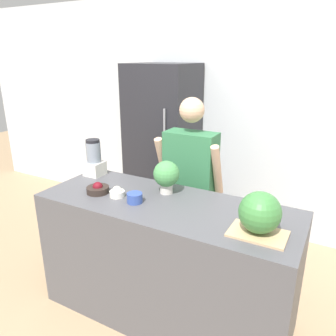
# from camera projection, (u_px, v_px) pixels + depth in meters

# --- Properties ---
(wall_back) EXTENTS (8.00, 0.06, 2.60)m
(wall_back) POSITION_uv_depth(u_px,v_px,m) (240.00, 117.00, 3.60)
(wall_back) COLOR silver
(wall_back) RESTS_ON ground_plane
(counter_island) EXTENTS (1.87, 0.70, 0.96)m
(counter_island) POSITION_uv_depth(u_px,v_px,m) (166.00, 260.00, 2.47)
(counter_island) COLOR #4C4C51
(counter_island) RESTS_ON ground_plane
(refrigerator) EXTENTS (0.69, 0.67, 1.87)m
(refrigerator) POSITION_uv_depth(u_px,v_px,m) (163.00, 148.00, 3.76)
(refrigerator) COLOR #232328
(refrigerator) RESTS_ON ground_plane
(person) EXTENTS (0.59, 0.26, 1.62)m
(person) POSITION_uv_depth(u_px,v_px,m) (190.00, 188.00, 2.92)
(person) COLOR #4C608C
(person) RESTS_ON ground_plane
(cutting_board) EXTENTS (0.33, 0.22, 0.01)m
(cutting_board) POSITION_uv_depth(u_px,v_px,m) (258.00, 234.00, 1.90)
(cutting_board) COLOR tan
(cutting_board) RESTS_ON counter_island
(watermelon) EXTENTS (0.25, 0.25, 0.25)m
(watermelon) POSITION_uv_depth(u_px,v_px,m) (260.00, 212.00, 1.87)
(watermelon) COLOR #3D7F3D
(watermelon) RESTS_ON cutting_board
(bowl_cherries) EXTENTS (0.17, 0.17, 0.09)m
(bowl_cherries) POSITION_uv_depth(u_px,v_px,m) (98.00, 189.00, 2.47)
(bowl_cherries) COLOR #2D231E
(bowl_cherries) RESTS_ON counter_island
(bowl_cream) EXTENTS (0.11, 0.11, 0.08)m
(bowl_cream) POSITION_uv_depth(u_px,v_px,m) (117.00, 193.00, 2.40)
(bowl_cream) COLOR white
(bowl_cream) RESTS_ON counter_island
(bowl_small_blue) EXTENTS (0.11, 0.11, 0.07)m
(bowl_small_blue) POSITION_uv_depth(u_px,v_px,m) (135.00, 198.00, 2.31)
(bowl_small_blue) COLOR #334C9E
(bowl_small_blue) RESTS_ON counter_island
(blender) EXTENTS (0.15, 0.15, 0.32)m
(blender) POSITION_uv_depth(u_px,v_px,m) (94.00, 159.00, 2.80)
(blender) COLOR silver
(blender) RESTS_ON counter_island
(potted_plant) EXTENTS (0.20, 0.20, 0.25)m
(potted_plant) POSITION_uv_depth(u_px,v_px,m) (166.00, 175.00, 2.43)
(potted_plant) COLOR beige
(potted_plant) RESTS_ON counter_island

